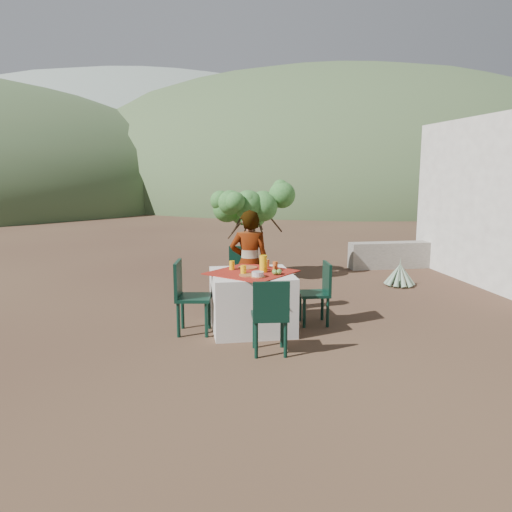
{
  "coord_description": "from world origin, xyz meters",
  "views": [
    {
      "loc": [
        -1.26,
        -6.45,
        2.05
      ],
      "look_at": [
        -0.21,
        0.17,
        0.9
      ],
      "focal_mm": 35.0,
      "sensor_mm": 36.0,
      "label": 1
    }
  ],
  "objects_px": {
    "shrub_tree": "(255,212)",
    "agave": "(400,275)",
    "juice_pitcher": "(263,264)",
    "chair_far": "(242,274)",
    "table": "(252,301)",
    "chair_left": "(187,293)",
    "person": "(249,263)",
    "chair_right": "(319,290)",
    "chair_near": "(270,314)"
  },
  "relations": [
    {
      "from": "shrub_tree",
      "to": "agave",
      "type": "bearing_deg",
      "value": -22.02
    },
    {
      "from": "juice_pitcher",
      "to": "chair_far",
      "type": "bearing_deg",
      "value": 96.01
    },
    {
      "from": "table",
      "to": "chair_left",
      "type": "height_order",
      "value": "chair_left"
    },
    {
      "from": "table",
      "to": "person",
      "type": "xyz_separation_m",
      "value": [
        0.06,
        0.63,
        0.38
      ]
    },
    {
      "from": "chair_far",
      "to": "chair_right",
      "type": "bearing_deg",
      "value": -37.98
    },
    {
      "from": "chair_far",
      "to": "agave",
      "type": "distance_m",
      "value": 3.12
    },
    {
      "from": "chair_left",
      "to": "person",
      "type": "distance_m",
      "value": 1.13
    },
    {
      "from": "table",
      "to": "juice_pitcher",
      "type": "height_order",
      "value": "juice_pitcher"
    },
    {
      "from": "agave",
      "to": "shrub_tree",
      "type": "bearing_deg",
      "value": 157.98
    },
    {
      "from": "chair_far",
      "to": "chair_right",
      "type": "xyz_separation_m",
      "value": [
        0.9,
        -1.05,
        -0.04
      ]
    },
    {
      "from": "shrub_tree",
      "to": "agave",
      "type": "distance_m",
      "value": 2.89
    },
    {
      "from": "chair_far",
      "to": "shrub_tree",
      "type": "height_order",
      "value": "shrub_tree"
    },
    {
      "from": "chair_left",
      "to": "agave",
      "type": "xyz_separation_m",
      "value": [
        3.82,
        2.06,
        -0.32
      ]
    },
    {
      "from": "shrub_tree",
      "to": "juice_pitcher",
      "type": "distance_m",
      "value": 3.12
    },
    {
      "from": "chair_left",
      "to": "chair_right",
      "type": "bearing_deg",
      "value": -77.16
    },
    {
      "from": "chair_near",
      "to": "juice_pitcher",
      "type": "xyz_separation_m",
      "value": [
        0.08,
        0.93,
        0.39
      ]
    },
    {
      "from": "agave",
      "to": "juice_pitcher",
      "type": "height_order",
      "value": "juice_pitcher"
    },
    {
      "from": "table",
      "to": "chair_left",
      "type": "bearing_deg",
      "value": -177.62
    },
    {
      "from": "chair_left",
      "to": "shrub_tree",
      "type": "distance_m",
      "value": 3.43
    },
    {
      "from": "person",
      "to": "shrub_tree",
      "type": "bearing_deg",
      "value": -89.96
    },
    {
      "from": "chair_far",
      "to": "juice_pitcher",
      "type": "bearing_deg",
      "value": -72.81
    },
    {
      "from": "table",
      "to": "shrub_tree",
      "type": "bearing_deg",
      "value": 80.36
    },
    {
      "from": "chair_right",
      "to": "shrub_tree",
      "type": "xyz_separation_m",
      "value": [
        -0.41,
        2.95,
        0.82
      ]
    },
    {
      "from": "chair_right",
      "to": "chair_far",
      "type": "bearing_deg",
      "value": -135.71
    },
    {
      "from": "table",
      "to": "juice_pitcher",
      "type": "relative_size",
      "value": 5.94
    },
    {
      "from": "chair_right",
      "to": "agave",
      "type": "bearing_deg",
      "value": 136.83
    },
    {
      "from": "table",
      "to": "chair_far",
      "type": "distance_m",
      "value": 1.13
    },
    {
      "from": "chair_left",
      "to": "chair_right",
      "type": "distance_m",
      "value": 1.76
    },
    {
      "from": "table",
      "to": "chair_left",
      "type": "distance_m",
      "value": 0.84
    },
    {
      "from": "chair_right",
      "to": "chair_left",
      "type": "bearing_deg",
      "value": -82.86
    },
    {
      "from": "chair_near",
      "to": "shrub_tree",
      "type": "xyz_separation_m",
      "value": [
        0.45,
        4.0,
        0.8
      ]
    },
    {
      "from": "chair_near",
      "to": "chair_right",
      "type": "bearing_deg",
      "value": -124.66
    },
    {
      "from": "chair_far",
      "to": "chair_left",
      "type": "bearing_deg",
      "value": -115.1
    },
    {
      "from": "chair_left",
      "to": "chair_right",
      "type": "xyz_separation_m",
      "value": [
        1.76,
        0.11,
        -0.05
      ]
    },
    {
      "from": "chair_far",
      "to": "agave",
      "type": "bearing_deg",
      "value": 28.1
    },
    {
      "from": "person",
      "to": "table",
      "type": "bearing_deg",
      "value": 95.13
    },
    {
      "from": "chair_left",
      "to": "chair_right",
      "type": "relative_size",
      "value": 1.11
    },
    {
      "from": "chair_far",
      "to": "agave",
      "type": "height_order",
      "value": "chair_far"
    },
    {
      "from": "person",
      "to": "shrub_tree",
      "type": "distance_m",
      "value": 2.5
    },
    {
      "from": "chair_near",
      "to": "person",
      "type": "xyz_separation_m",
      "value": [
        -0.0,
        1.59,
        0.27
      ]
    },
    {
      "from": "person",
      "to": "agave",
      "type": "relative_size",
      "value": 2.6
    },
    {
      "from": "shrub_tree",
      "to": "agave",
      "type": "height_order",
      "value": "shrub_tree"
    },
    {
      "from": "chair_right",
      "to": "person",
      "type": "distance_m",
      "value": 1.07
    },
    {
      "from": "chair_right",
      "to": "chair_near",
      "type": "bearing_deg",
      "value": -36.15
    },
    {
      "from": "chair_near",
      "to": "person",
      "type": "height_order",
      "value": "person"
    },
    {
      "from": "chair_left",
      "to": "juice_pitcher",
      "type": "distance_m",
      "value": 1.04
    },
    {
      "from": "chair_near",
      "to": "chair_left",
      "type": "distance_m",
      "value": 1.29
    },
    {
      "from": "agave",
      "to": "table",
      "type": "bearing_deg",
      "value": -145.86
    },
    {
      "from": "chair_far",
      "to": "chair_right",
      "type": "height_order",
      "value": "chair_far"
    },
    {
      "from": "table",
      "to": "chair_right",
      "type": "bearing_deg",
      "value": 4.86
    }
  ]
}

